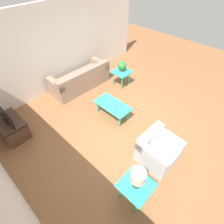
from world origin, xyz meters
TOP-DOWN VIEW (x-y plane):
  - ground_plane at (0.00, 0.00)m, footprint 14.00×14.00m
  - wall_right at (3.06, 0.00)m, footprint 0.12×7.20m
  - sofa at (2.37, -0.33)m, footprint 0.89×2.14m
  - armchair at (-1.20, 0.32)m, footprint 0.82×0.84m
  - coffee_table at (0.56, -0.02)m, footprint 1.09×0.55m
  - side_table_plant at (1.43, -1.42)m, footprint 0.60×0.60m
  - side_table_lamp at (-1.39, 1.40)m, footprint 0.60×0.60m
  - tv_stand_chest at (2.02, 2.34)m, footprint 0.93×0.59m
  - television at (2.02, 2.35)m, footprint 0.86×0.16m
  - potted_plant at (1.43, -1.42)m, footprint 0.29×0.29m
  - table_lamp at (-1.39, 1.40)m, footprint 0.28×0.28m
  - remote_control at (0.41, -0.06)m, footprint 0.16×0.11m

SIDE VIEW (x-z plane):
  - ground_plane at x=0.00m, z-range 0.00..0.00m
  - tv_stand_chest at x=2.02m, z-range 0.02..0.54m
  - sofa at x=2.37m, z-range -0.09..0.70m
  - armchair at x=-1.20m, z-range -0.07..0.70m
  - coffee_table at x=0.56m, z-range 0.17..0.61m
  - remote_control at x=0.41m, z-range 0.44..0.46m
  - side_table_plant at x=1.43m, z-range 0.20..0.76m
  - side_table_lamp at x=-1.39m, z-range 0.20..0.76m
  - potted_plant at x=1.43m, z-range 0.59..0.96m
  - television at x=2.02m, z-range 0.52..1.05m
  - table_lamp at x=-1.39m, z-range 0.62..1.10m
  - wall_right at x=3.06m, z-range 0.00..2.70m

